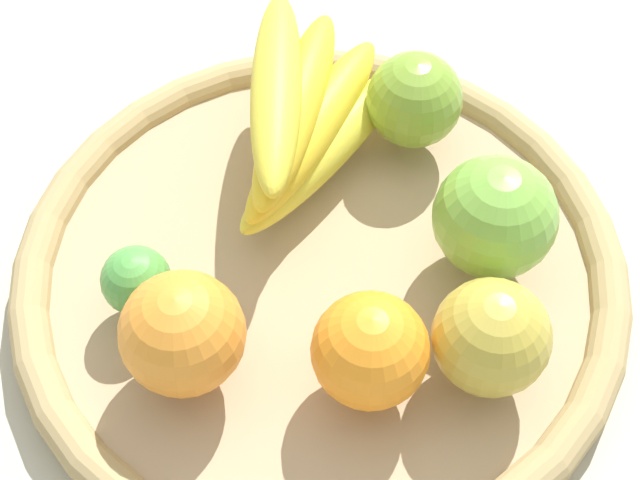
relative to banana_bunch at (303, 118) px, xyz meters
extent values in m
plane|color=#B5AF9B|center=(0.05, 0.07, -0.07)|extent=(2.40, 2.40, 0.00)
cylinder|color=tan|center=(0.05, 0.07, -0.06)|extent=(0.39, 0.39, 0.02)
torus|color=tan|center=(0.05, 0.07, -0.05)|extent=(0.41, 0.41, 0.03)
ellipsoid|color=yellow|center=(-0.01, 0.01, -0.02)|extent=(0.18, 0.06, 0.03)
ellipsoid|color=yellow|center=(0.00, 0.01, -0.01)|extent=(0.18, 0.09, 0.03)
ellipsoid|color=yellow|center=(0.00, -0.01, 0.01)|extent=(0.17, 0.12, 0.03)
ellipsoid|color=yellow|center=(0.01, -0.02, 0.02)|extent=(0.15, 0.15, 0.03)
sphere|color=#77B341|center=(-0.03, 0.14, 0.00)|extent=(0.10, 0.10, 0.08)
sphere|color=orange|center=(0.09, 0.15, -0.01)|extent=(0.08, 0.08, 0.07)
sphere|color=olive|center=(-0.07, 0.04, -0.01)|extent=(0.07, 0.07, 0.07)
sphere|color=orange|center=(0.16, 0.07, 0.00)|extent=(0.09, 0.09, 0.07)
sphere|color=#509D44|center=(0.16, 0.01, -0.02)|extent=(0.05, 0.05, 0.04)
sphere|color=gold|center=(0.04, 0.20, -0.01)|extent=(0.10, 0.10, 0.07)
camera|label=1|loc=(0.30, 0.32, 0.47)|focal=53.80mm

